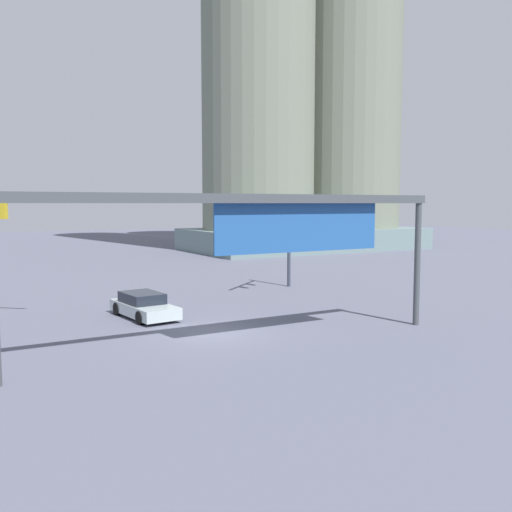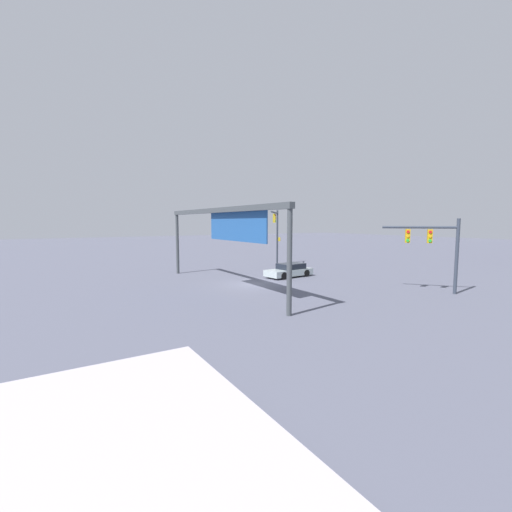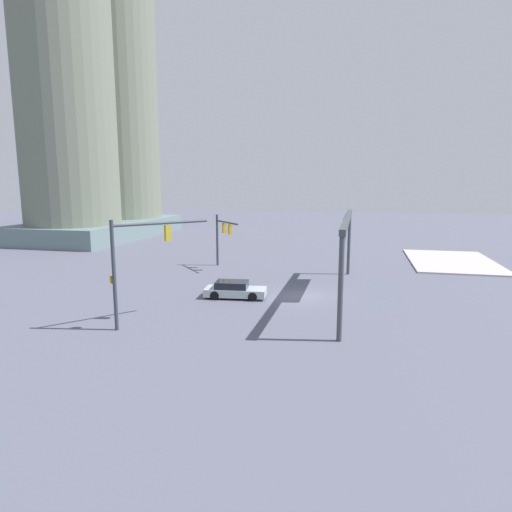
% 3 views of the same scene
% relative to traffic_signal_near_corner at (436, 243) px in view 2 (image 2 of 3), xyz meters
% --- Properties ---
extents(ground_plane, '(194.77, 194.77, 0.00)m').
position_rel_traffic_signal_near_corner_xyz_m(ground_plane, '(-9.36, -9.02, -3.45)').
color(ground_plane, '#555768').
extents(traffic_signal_near_corner, '(3.80, 3.32, 5.15)m').
position_rel_traffic_signal_near_corner_xyz_m(traffic_signal_near_corner, '(0.00, 0.00, 0.00)').
color(traffic_signal_near_corner, '#313947').
rests_on(traffic_signal_near_corner, ground).
extents(traffic_signal_opposite_side, '(4.65, 4.32, 6.26)m').
position_rel_traffic_signal_near_corner_xyz_m(traffic_signal_opposite_side, '(-18.25, -0.65, 0.77)').
color(traffic_signal_opposite_side, '#323944').
rests_on(traffic_signal_opposite_side, ground).
extents(overhead_sign_gantry, '(18.01, 0.43, 5.92)m').
position_rel_traffic_signal_near_corner_xyz_m(overhead_sign_gantry, '(-8.59, -12.09, 1.40)').
color(overhead_sign_gantry, '#3E4348').
rests_on(overhead_sign_gantry, ground).
extents(sedan_car_approaching, '(2.25, 4.58, 1.21)m').
position_rel_traffic_signal_near_corner_xyz_m(sedan_car_approaching, '(-10.87, -4.33, -2.88)').
color(sedan_car_approaching, '#ABB9BB').
rests_on(sedan_car_approaching, ground).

